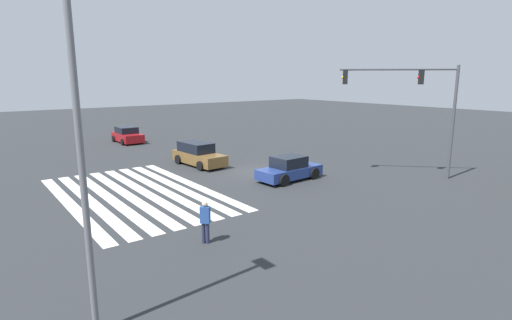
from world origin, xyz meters
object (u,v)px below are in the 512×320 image
Objects in this scene: car_0 at (289,169)px; street_light_pole_b at (78,122)px; car_2 at (127,135)px; pedestrian at (205,220)px; traffic_signal_mast at (420,98)px; car_1 at (198,154)px.

street_light_pole_b is (8.33, -13.86, 4.54)m from car_0.
pedestrian is at bearing -13.35° from car_2.
pedestrian is 7.22m from street_light_pole_b.
car_0 is (-4.29, -6.69, -4.29)m from traffic_signal_mast.
traffic_signal_mast is at bearing 21.40° from car_2.
street_light_pole_b is at bearing 56.12° from traffic_signal_mast.
street_light_pole_b is at bearing -40.83° from car_1.
street_light_pole_b is at bearing 168.86° from pedestrian.
pedestrian is at bearing 48.44° from traffic_signal_mast.
street_light_pole_b reaches higher than traffic_signal_mast.
car_2 is at bearing -23.73° from traffic_signal_mast.
traffic_signal_mast is 16.18m from pedestrian.
traffic_signal_mast reaches higher than pedestrian.
car_1 is at bearing -6.49° from traffic_signal_mast.
car_2 is at bearing 33.15° from pedestrian.
street_light_pole_b reaches higher than car_1.
car_2 is at bearing 94.95° from car_0.
car_1 is 1.15× the size of car_2.
car_2 is at bearing 158.90° from street_light_pole_b.
car_1 is 19.74m from street_light_pole_b.
traffic_signal_mast is at bearing 101.12° from street_light_pole_b.
car_1 is 13.97m from pedestrian.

